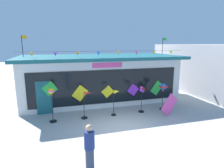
% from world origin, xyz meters
% --- Properties ---
extents(ground_plane, '(80.00, 80.00, 0.00)m').
position_xyz_m(ground_plane, '(0.00, 0.00, 0.00)').
color(ground_plane, '#ADAAA5').
extents(kite_shop_building, '(11.15, 5.04, 4.69)m').
position_xyz_m(kite_shop_building, '(0.05, 5.44, 1.67)').
color(kite_shop_building, silver).
rests_on(kite_shop_building, ground_plane).
extents(wind_spinner_far_left, '(0.38, 0.38, 1.89)m').
position_xyz_m(wind_spinner_far_left, '(-3.37, 1.94, 1.43)').
color(wind_spinner_far_left, black).
rests_on(wind_spinner_far_left, ground_plane).
extents(wind_spinner_left, '(0.63, 0.36, 1.55)m').
position_xyz_m(wind_spinner_left, '(-1.55, 1.96, 0.90)').
color(wind_spinner_left, black).
rests_on(wind_spinner_left, ground_plane).
extents(wind_spinner_center_left, '(0.53, 0.29, 1.54)m').
position_xyz_m(wind_spinner_center_left, '(0.19, 1.95, 1.11)').
color(wind_spinner_center_left, black).
rests_on(wind_spinner_center_left, ground_plane).
extents(wind_spinner_center_right, '(0.42, 0.35, 1.66)m').
position_xyz_m(wind_spinner_center_right, '(1.86, 1.97, 1.10)').
color(wind_spinner_center_right, black).
rests_on(wind_spinner_center_right, ground_plane).
extents(wind_spinner_right, '(0.40, 0.40, 1.69)m').
position_xyz_m(wind_spinner_right, '(3.37, 2.10, 1.36)').
color(wind_spinner_right, black).
rests_on(wind_spinner_right, ground_plane).
extents(person_mid_plaza, '(0.34, 0.34, 1.68)m').
position_xyz_m(person_mid_plaza, '(-2.15, -2.73, 0.86)').
color(person_mid_plaza, '#333D56').
rests_on(person_mid_plaza, ground_plane).
extents(display_kite_on_ground, '(1.30, 0.38, 1.30)m').
position_xyz_m(display_kite_on_ground, '(3.20, 1.07, 0.65)').
color(display_kite_on_ground, '#EA4CA3').
rests_on(display_kite_on_ground, ground_plane).
extents(neighbour_building, '(7.87, 9.68, 4.06)m').
position_xyz_m(neighbour_building, '(11.43, 6.14, 2.03)').
color(neighbour_building, '#99999E').
rests_on(neighbour_building, ground_plane).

